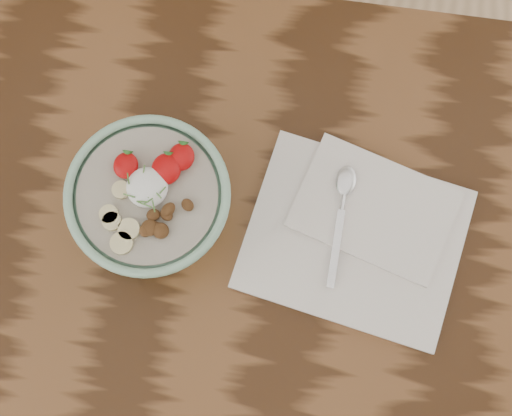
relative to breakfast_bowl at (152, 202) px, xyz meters
The scene contains 4 objects.
table 19.02cm from the breakfast_bowl, 97.39° to the right, with size 160.00×90.00×75.00cm.
breakfast_bowl is the anchor object (origin of this frame).
napkin 27.99cm from the breakfast_bowl, ahead, with size 31.98×27.86×1.74cm.
spoon 25.58cm from the breakfast_bowl, 11.69° to the left, with size 2.96×16.86×0.88cm.
Camera 1 is at (17.12, -7.88, 170.57)cm, focal length 50.00 mm.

